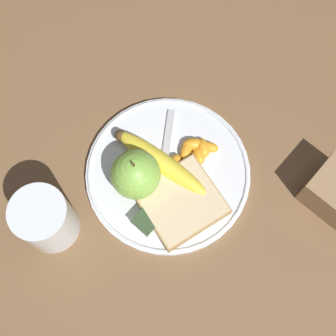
{
  "coord_description": "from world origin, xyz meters",
  "views": [
    {
      "loc": [
        -0.18,
        -0.16,
        0.73
      ],
      "look_at": [
        0.0,
        0.0,
        0.03
      ],
      "focal_mm": 50.0,
      "sensor_mm": 36.0,
      "label": 1
    }
  ],
  "objects_px": {
    "juice_glass": "(46,220)",
    "apple": "(136,174)",
    "fork": "(164,164)",
    "condiment_caddy": "(336,190)",
    "bread_slice": "(181,202)",
    "plate": "(168,173)",
    "banana": "(160,163)",
    "jam_packet": "(148,220)"
  },
  "relations": [
    {
      "from": "juice_glass",
      "to": "apple",
      "type": "xyz_separation_m",
      "value": [
        0.14,
        -0.05,
        0.0
      ]
    },
    {
      "from": "fork",
      "to": "condiment_caddy",
      "type": "xyz_separation_m",
      "value": [
        0.14,
        -0.23,
        0.02
      ]
    },
    {
      "from": "apple",
      "to": "juice_glass",
      "type": "bearing_deg",
      "value": 160.14
    },
    {
      "from": "bread_slice",
      "to": "apple",
      "type": "bearing_deg",
      "value": 104.18
    },
    {
      "from": "plate",
      "to": "juice_glass",
      "type": "height_order",
      "value": "juice_glass"
    },
    {
      "from": "banana",
      "to": "jam_packet",
      "type": "xyz_separation_m",
      "value": [
        -0.08,
        -0.05,
        -0.01
      ]
    },
    {
      "from": "apple",
      "to": "fork",
      "type": "bearing_deg",
      "value": -13.43
    },
    {
      "from": "jam_packet",
      "to": "fork",
      "type": "bearing_deg",
      "value": 27.51
    },
    {
      "from": "bread_slice",
      "to": "fork",
      "type": "distance_m",
      "value": 0.07
    },
    {
      "from": "bread_slice",
      "to": "jam_packet",
      "type": "relative_size",
      "value": 3.26
    },
    {
      "from": "plate",
      "to": "banana",
      "type": "distance_m",
      "value": 0.03
    },
    {
      "from": "banana",
      "to": "jam_packet",
      "type": "bearing_deg",
      "value": -149.02
    },
    {
      "from": "plate",
      "to": "condiment_caddy",
      "type": "bearing_deg",
      "value": -56.28
    },
    {
      "from": "plate",
      "to": "fork",
      "type": "xyz_separation_m",
      "value": [
        0.01,
        0.01,
        0.01
      ]
    },
    {
      "from": "fork",
      "to": "apple",
      "type": "bearing_deg",
      "value": -47.8
    },
    {
      "from": "fork",
      "to": "plate",
      "type": "bearing_deg",
      "value": 32.6
    },
    {
      "from": "plate",
      "to": "jam_packet",
      "type": "xyz_separation_m",
      "value": [
        -0.08,
        -0.03,
        0.01
      ]
    },
    {
      "from": "apple",
      "to": "bread_slice",
      "type": "height_order",
      "value": "apple"
    },
    {
      "from": "plate",
      "to": "fork",
      "type": "relative_size",
      "value": 1.84
    },
    {
      "from": "plate",
      "to": "apple",
      "type": "relative_size",
      "value": 3.08
    },
    {
      "from": "juice_glass",
      "to": "bread_slice",
      "type": "xyz_separation_m",
      "value": [
        0.16,
        -0.13,
        -0.03
      ]
    },
    {
      "from": "plate",
      "to": "fork",
      "type": "height_order",
      "value": "fork"
    },
    {
      "from": "apple",
      "to": "bread_slice",
      "type": "distance_m",
      "value": 0.08
    },
    {
      "from": "plate",
      "to": "apple",
      "type": "height_order",
      "value": "apple"
    },
    {
      "from": "juice_glass",
      "to": "apple",
      "type": "height_order",
      "value": "juice_glass"
    },
    {
      "from": "fork",
      "to": "jam_packet",
      "type": "relative_size",
      "value": 3.33
    },
    {
      "from": "bread_slice",
      "to": "condiment_caddy",
      "type": "distance_m",
      "value": 0.24
    },
    {
      "from": "plate",
      "to": "banana",
      "type": "relative_size",
      "value": 1.46
    },
    {
      "from": "plate",
      "to": "jam_packet",
      "type": "relative_size",
      "value": 6.13
    },
    {
      "from": "juice_glass",
      "to": "banana",
      "type": "height_order",
      "value": "juice_glass"
    },
    {
      "from": "juice_glass",
      "to": "fork",
      "type": "distance_m",
      "value": 0.21
    },
    {
      "from": "juice_glass",
      "to": "bread_slice",
      "type": "relative_size",
      "value": 0.73
    },
    {
      "from": "fork",
      "to": "condiment_caddy",
      "type": "relative_size",
      "value": 1.81
    },
    {
      "from": "bread_slice",
      "to": "jam_packet",
      "type": "xyz_separation_m",
      "value": [
        -0.05,
        0.02,
        -0.0
      ]
    },
    {
      "from": "apple",
      "to": "condiment_caddy",
      "type": "height_order",
      "value": "apple"
    },
    {
      "from": "fork",
      "to": "condiment_caddy",
      "type": "bearing_deg",
      "value": 86.76
    },
    {
      "from": "juice_glass",
      "to": "fork",
      "type": "relative_size",
      "value": 0.72
    },
    {
      "from": "banana",
      "to": "bread_slice",
      "type": "height_order",
      "value": "banana"
    },
    {
      "from": "banana",
      "to": "condiment_caddy",
      "type": "relative_size",
      "value": 2.28
    },
    {
      "from": "condiment_caddy",
      "to": "apple",
      "type": "bearing_deg",
      "value": 128.07
    },
    {
      "from": "juice_glass",
      "to": "banana",
      "type": "bearing_deg",
      "value": -18.32
    },
    {
      "from": "plate",
      "to": "juice_glass",
      "type": "xyz_separation_m",
      "value": [
        -0.19,
        0.08,
        0.04
      ]
    }
  ]
}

